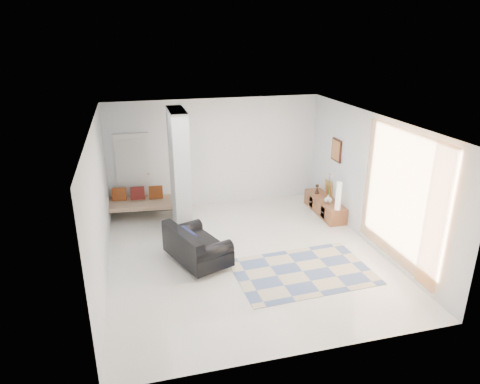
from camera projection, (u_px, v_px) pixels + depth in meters
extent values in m
plane|color=beige|center=(246.00, 255.00, 8.86)|extent=(6.00, 6.00, 0.00)
plane|color=white|center=(246.00, 121.00, 7.87)|extent=(6.00, 6.00, 0.00)
plane|color=silver|center=(215.00, 153.00, 11.08)|extent=(6.00, 0.00, 6.00)
plane|color=silver|center=(306.00, 270.00, 5.65)|extent=(6.00, 0.00, 6.00)
plane|color=silver|center=(99.00, 206.00, 7.72)|extent=(0.00, 6.00, 6.00)
plane|color=silver|center=(371.00, 181.00, 9.01)|extent=(0.00, 6.00, 6.00)
cube|color=silver|center=(180.00, 172.00, 9.56)|extent=(0.35, 1.20, 2.80)
cube|color=silver|center=(134.00, 173.00, 10.69)|extent=(0.85, 0.06, 2.04)
plane|color=orange|center=(401.00, 198.00, 7.93)|extent=(0.00, 2.55, 2.55)
cube|color=#381B0F|center=(337.00, 150.00, 10.37)|extent=(0.04, 0.45, 0.55)
cube|color=brown|center=(325.00, 206.00, 10.83)|extent=(0.45, 1.61, 0.40)
cube|color=#381B0F|center=(323.00, 212.00, 10.46)|extent=(0.02, 0.21, 0.28)
cube|color=#381B0F|center=(311.00, 202.00, 11.10)|extent=(0.02, 0.21, 0.28)
cube|color=#EAA044|center=(329.00, 188.00, 10.93)|extent=(0.09, 0.32, 0.40)
cube|color=silver|center=(328.00, 202.00, 10.39)|extent=(0.04, 0.10, 0.12)
cylinder|color=silver|center=(199.00, 277.00, 7.98)|extent=(0.05, 0.05, 0.10)
cylinder|color=silver|center=(170.00, 252.00, 8.87)|extent=(0.05, 0.05, 0.10)
cylinder|color=silver|center=(227.00, 267.00, 8.33)|extent=(0.05, 0.05, 0.10)
cylinder|color=silver|center=(197.00, 244.00, 9.22)|extent=(0.05, 0.05, 0.10)
cube|color=black|center=(197.00, 251.00, 8.53)|extent=(1.29, 1.61, 0.30)
cube|color=black|center=(182.00, 240.00, 8.24)|extent=(0.69, 1.38, 0.36)
cylinder|color=black|center=(213.00, 252.00, 8.01)|extent=(0.85, 0.55, 0.28)
cylinder|color=black|center=(183.00, 230.00, 8.89)|extent=(0.85, 0.55, 0.28)
cube|color=black|center=(188.00, 237.00, 8.30)|extent=(0.32, 0.53, 0.31)
cylinder|color=black|center=(103.00, 219.00, 10.09)|extent=(0.04, 0.04, 0.40)
cylinder|color=black|center=(185.00, 214.00, 10.36)|extent=(0.04, 0.04, 0.40)
cylinder|color=black|center=(108.00, 206.00, 10.83)|extent=(0.04, 0.04, 0.40)
cylinder|color=black|center=(184.00, 202.00, 11.09)|extent=(0.04, 0.04, 0.40)
cube|color=tan|center=(145.00, 203.00, 10.53)|extent=(2.00, 1.00, 0.12)
cube|color=brown|center=(119.00, 194.00, 10.51)|extent=(0.36, 0.20, 0.33)
cube|color=#5E1A17|center=(138.00, 193.00, 10.57)|extent=(0.36, 0.20, 0.33)
cube|color=brown|center=(156.00, 192.00, 10.63)|extent=(0.36, 0.20, 0.33)
cube|color=#C1B493|center=(303.00, 271.00, 8.25)|extent=(2.67, 1.84, 0.01)
cylinder|color=silver|center=(338.00, 196.00, 10.00)|extent=(0.12, 0.12, 0.68)
imported|color=white|center=(328.00, 199.00, 10.48)|extent=(0.22, 0.22, 0.20)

